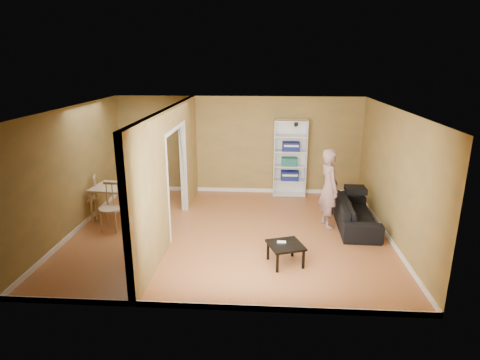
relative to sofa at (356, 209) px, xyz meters
name	(u,v)px	position (x,y,z in m)	size (l,w,h in m)	color
room_shell	(230,173)	(-2.70, -0.53, 0.92)	(6.50, 6.50, 6.50)	#AD622C
partition	(171,172)	(-3.90, -0.53, 0.92)	(0.22, 5.50, 2.60)	#A3813C
wall_speaker	(296,124)	(-1.20, 2.16, 1.52)	(0.10, 0.10, 0.10)	black
sofa	(356,209)	(0.00, 0.00, 0.00)	(0.86, 2.00, 0.76)	black
person	(329,182)	(-0.61, -0.03, 0.63)	(0.58, 0.74, 2.03)	slate
bookshelf	(290,158)	(-1.33, 2.08, 0.63)	(0.85, 0.37, 2.02)	white
paper_box_navy_a	(290,175)	(-1.32, 2.03, 0.16)	(0.46, 0.30, 0.24)	navy
paper_box_teal	(289,161)	(-1.34, 2.03, 0.55)	(0.41, 0.27, 0.21)	#1C6348
paper_box_navy_b	(291,146)	(-1.32, 2.03, 0.95)	(0.44, 0.29, 0.23)	navy
coffee_table	(286,247)	(-1.60, -1.82, -0.05)	(0.58, 0.58, 0.38)	black
game_controller	(282,242)	(-1.67, -1.77, 0.02)	(0.15, 0.04, 0.03)	white
dining_table	(121,190)	(-5.21, 0.08, 0.31)	(1.24, 0.82, 0.77)	tan
chair_left	(88,197)	(-6.00, 0.10, 0.11)	(0.45, 0.45, 0.99)	tan
chair_near	(110,207)	(-5.23, -0.56, 0.13)	(0.47, 0.47, 1.02)	#D0B383
chair_far	(134,192)	(-5.09, 0.62, 0.07)	(0.42, 0.42, 0.91)	tan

